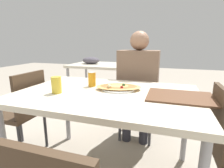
{
  "coord_description": "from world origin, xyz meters",
  "views": [
    {
      "loc": [
        0.44,
        -1.22,
        1.12
      ],
      "look_at": [
        0.03,
        0.03,
        0.8
      ],
      "focal_mm": 28.0,
      "sensor_mm": 36.0,
      "label": 1
    }
  ],
  "objects_px": {
    "person_seated": "(138,78)",
    "soda_can": "(92,79)",
    "chair_side_left": "(22,109)",
    "dining_table": "(107,100)",
    "pizza_main": "(118,87)",
    "drink_glass": "(56,85)",
    "chair_far_seated": "(139,96)"
  },
  "relations": [
    {
      "from": "person_seated",
      "to": "soda_can",
      "type": "distance_m",
      "value": 0.63
    },
    {
      "from": "chair_side_left",
      "to": "soda_can",
      "type": "height_order",
      "value": "soda_can"
    },
    {
      "from": "chair_side_left",
      "to": "person_seated",
      "type": "relative_size",
      "value": 0.69
    },
    {
      "from": "soda_can",
      "to": "dining_table",
      "type": "bearing_deg",
      "value": -37.16
    },
    {
      "from": "pizza_main",
      "to": "dining_table",
      "type": "bearing_deg",
      "value": -123.05
    },
    {
      "from": "dining_table",
      "to": "drink_glass",
      "type": "height_order",
      "value": "drink_glass"
    },
    {
      "from": "dining_table",
      "to": "person_seated",
      "type": "relative_size",
      "value": 1.11
    },
    {
      "from": "person_seated",
      "to": "pizza_main",
      "type": "height_order",
      "value": "person_seated"
    },
    {
      "from": "chair_far_seated",
      "to": "soda_can",
      "type": "bearing_deg",
      "value": 64.18
    },
    {
      "from": "chair_far_seated",
      "to": "soda_can",
      "type": "relative_size",
      "value": 6.83
    },
    {
      "from": "chair_side_left",
      "to": "pizza_main",
      "type": "height_order",
      "value": "chair_side_left"
    },
    {
      "from": "person_seated",
      "to": "soda_can",
      "type": "height_order",
      "value": "person_seated"
    },
    {
      "from": "dining_table",
      "to": "pizza_main",
      "type": "bearing_deg",
      "value": 56.95
    },
    {
      "from": "chair_side_left",
      "to": "chair_far_seated",
      "type": "bearing_deg",
      "value": -52.73
    },
    {
      "from": "person_seated",
      "to": "drink_glass",
      "type": "height_order",
      "value": "person_seated"
    },
    {
      "from": "chair_side_left",
      "to": "drink_glass",
      "type": "bearing_deg",
      "value": -107.13
    },
    {
      "from": "pizza_main",
      "to": "soda_can",
      "type": "xyz_separation_m",
      "value": [
        -0.25,
        0.04,
        0.04
      ]
    },
    {
      "from": "pizza_main",
      "to": "drink_glass",
      "type": "distance_m",
      "value": 0.48
    },
    {
      "from": "chair_far_seated",
      "to": "drink_glass",
      "type": "distance_m",
      "value": 1.09
    },
    {
      "from": "pizza_main",
      "to": "soda_can",
      "type": "distance_m",
      "value": 0.26
    },
    {
      "from": "pizza_main",
      "to": "chair_far_seated",
      "type": "bearing_deg",
      "value": 84.87
    },
    {
      "from": "person_seated",
      "to": "pizza_main",
      "type": "bearing_deg",
      "value": 83.92
    },
    {
      "from": "dining_table",
      "to": "chair_side_left",
      "type": "bearing_deg",
      "value": 178.36
    },
    {
      "from": "person_seated",
      "to": "drink_glass",
      "type": "xyz_separation_m",
      "value": [
        -0.48,
        -0.82,
        0.08
      ]
    },
    {
      "from": "chair_side_left",
      "to": "person_seated",
      "type": "xyz_separation_m",
      "value": [
        1.01,
        0.66,
        0.24
      ]
    },
    {
      "from": "drink_glass",
      "to": "soda_can",
      "type": "bearing_deg",
      "value": 59.35
    },
    {
      "from": "chair_side_left",
      "to": "pizza_main",
      "type": "distance_m",
      "value": 0.99
    },
    {
      "from": "person_seated",
      "to": "dining_table",
      "type": "bearing_deg",
      "value": 79.43
    },
    {
      "from": "person_seated",
      "to": "pizza_main",
      "type": "relative_size",
      "value": 3.05
    },
    {
      "from": "dining_table",
      "to": "chair_far_seated",
      "type": "bearing_deg",
      "value": 80.85
    },
    {
      "from": "drink_glass",
      "to": "person_seated",
      "type": "bearing_deg",
      "value": 59.69
    },
    {
      "from": "chair_side_left",
      "to": "dining_table",
      "type": "bearing_deg",
      "value": -91.64
    }
  ]
}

